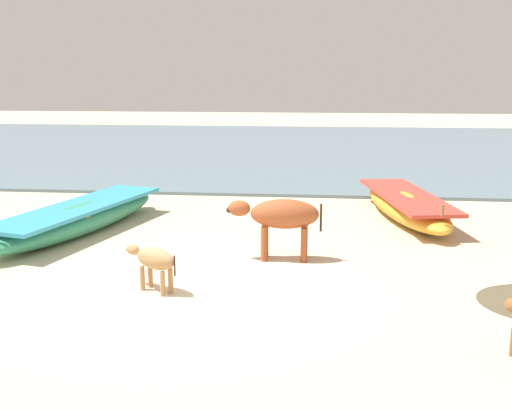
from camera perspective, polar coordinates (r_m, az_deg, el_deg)
name	(u,v)px	position (r m, az deg, el deg)	size (l,w,h in m)	color
ground	(192,282)	(9.30, -5.85, -7.03)	(80.00, 80.00, 0.00)	beige
sea_water	(276,148)	(25.37, 1.80, 5.22)	(60.00, 20.00, 0.08)	slate
fishing_boat_2	(80,217)	(12.50, -15.76, -1.10)	(2.26, 5.07, 0.73)	#338C66
fishing_boat_3	(406,205)	(13.51, 13.54, -0.03)	(1.84, 4.54, 0.72)	gold
cow_adult_rust	(281,216)	(10.19, 2.30, -1.03)	(1.57, 0.48, 1.01)	#9E4C28
calf_near_tan	(154,260)	(8.88, -9.28, -4.96)	(0.90, 0.66, 0.63)	tan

